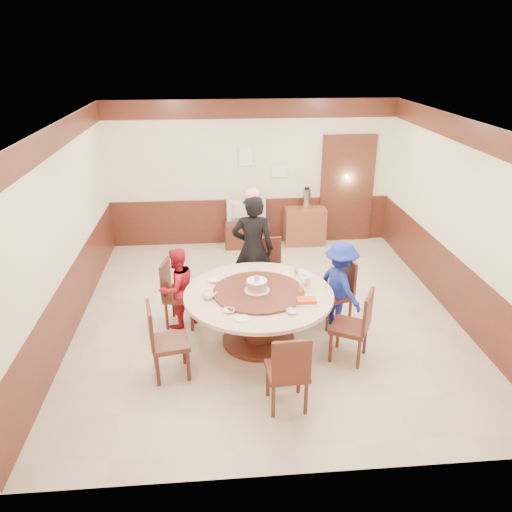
{
  "coord_description": "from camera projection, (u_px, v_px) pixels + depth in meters",
  "views": [
    {
      "loc": [
        -0.73,
        -6.47,
        3.77
      ],
      "look_at": [
        -0.19,
        -0.31,
        1.1
      ],
      "focal_mm": 35.0,
      "sensor_mm": 36.0,
      "label": 1
    }
  ],
  "objects": [
    {
      "name": "bottle_0",
      "position": [
        301.0,
        287.0,
        6.47
      ],
      "size": [
        0.06,
        0.06,
        0.16
      ],
      "primitive_type": "cylinder",
      "color": "white",
      "rests_on": "banquet_table"
    },
    {
      "name": "room",
      "position": [
        268.0,
        248.0,
        7.05
      ],
      "size": [
        6.0,
        6.04,
        2.84
      ],
      "color": "beige",
      "rests_on": "ground"
    },
    {
      "name": "bowl_0",
      "position": [
        214.0,
        280.0,
        6.79
      ],
      "size": [
        0.16,
        0.16,
        0.04
      ],
      "primitive_type": "imported",
      "color": "white",
      "rests_on": "banquet_table"
    },
    {
      "name": "television",
      "position": [
        246.0,
        212.0,
        9.69
      ],
      "size": [
        0.77,
        0.15,
        0.44
      ],
      "primitive_type": "imported",
      "rotation": [
        0.0,
        0.0,
        3.08
      ],
      "color": "gray",
      "rests_on": "tv_stand"
    },
    {
      "name": "chair_4",
      "position": [
        287.0,
        383.0,
        5.49
      ],
      "size": [
        0.46,
        0.47,
        0.97
      ],
      "rotation": [
        0.0,
        0.0,
        6.34
      ],
      "color": "#4A1F17",
      "rests_on": "ground"
    },
    {
      "name": "notice_right",
      "position": [
        280.0,
        171.0,
        9.64
      ],
      "size": [
        0.3,
        0.0,
        0.22
      ],
      "primitive_type": "cube",
      "color": "white",
      "rests_on": "room"
    },
    {
      "name": "bottle_2",
      "position": [
        296.0,
        271.0,
        6.93
      ],
      "size": [
        0.06,
        0.06,
        0.16
      ],
      "primitive_type": "cylinder",
      "color": "white",
      "rests_on": "banquet_table"
    },
    {
      "name": "shrimp_platter",
      "position": [
        306.0,
        301.0,
        6.23
      ],
      "size": [
        0.3,
        0.2,
        0.06
      ],
      "color": "white",
      "rests_on": "banquet_table"
    },
    {
      "name": "side_cabinet",
      "position": [
        305.0,
        226.0,
        9.94
      ],
      "size": [
        0.8,
        0.4,
        0.75
      ],
      "primitive_type": "cube",
      "color": "brown",
      "rests_on": "ground"
    },
    {
      "name": "thermos",
      "position": [
        307.0,
        199.0,
        9.72
      ],
      "size": [
        0.15,
        0.15,
        0.38
      ],
      "primitive_type": "cylinder",
      "color": "silver",
      "rests_on": "side_cabinet"
    },
    {
      "name": "chair_0",
      "position": [
        334.0,
        304.0,
        7.15
      ],
      "size": [
        0.55,
        0.54,
        0.97
      ],
      "rotation": [
        0.0,
        0.0,
        1.84
      ],
      "color": "#4A1F17",
      "rests_on": "ground"
    },
    {
      "name": "saucer_far",
      "position": [
        287.0,
        275.0,
        6.99
      ],
      "size": [
        0.18,
        0.18,
        0.01
      ],
      "primitive_type": "cylinder",
      "color": "white",
      "rests_on": "banquet_table"
    },
    {
      "name": "bowl_2",
      "position": [
        229.0,
        311.0,
        6.03
      ],
      "size": [
        0.14,
        0.14,
        0.03
      ],
      "primitive_type": "imported",
      "color": "white",
      "rests_on": "banquet_table"
    },
    {
      "name": "bowl_1",
      "position": [
        292.0,
        312.0,
        6.0
      ],
      "size": [
        0.14,
        0.14,
        0.04
      ],
      "primitive_type": "imported",
      "color": "white",
      "rests_on": "banquet_table"
    },
    {
      "name": "tv_stand",
      "position": [
        246.0,
        234.0,
        9.87
      ],
      "size": [
        0.85,
        0.45,
        0.5
      ],
      "primitive_type": "cube",
      "color": "#4A1F17",
      "rests_on": "ground"
    },
    {
      "name": "chair_1",
      "position": [
        270.0,
        281.0,
        7.82
      ],
      "size": [
        0.46,
        0.47,
        0.97
      ],
      "rotation": [
        0.0,
        0.0,
        3.2
      ],
      "color": "#4A1F17",
      "rests_on": "ground"
    },
    {
      "name": "bottle_1",
      "position": [
        308.0,
        283.0,
        6.59
      ],
      "size": [
        0.06,
        0.06,
        0.16
      ],
      "primitive_type": "cylinder",
      "color": "white",
      "rests_on": "banquet_table"
    },
    {
      "name": "banquet_table",
      "position": [
        259.0,
        307.0,
        6.59
      ],
      "size": [
        1.96,
        1.96,
        0.78
      ],
      "color": "#4A1F17",
      "rests_on": "ground"
    },
    {
      "name": "person_standing",
      "position": [
        253.0,
        250.0,
        7.53
      ],
      "size": [
        0.67,
        0.48,
        1.74
      ],
      "primitive_type": "imported",
      "rotation": [
        0.0,
        0.0,
        3.04
      ],
      "color": "black",
      "rests_on": "ground"
    },
    {
      "name": "teapot_right",
      "position": [
        305.0,
        279.0,
        6.73
      ],
      "size": [
        0.17,
        0.15,
        0.13
      ],
      "primitive_type": "ellipsoid",
      "color": "white",
      "rests_on": "banquet_table"
    },
    {
      "name": "chair_5",
      "position": [
        350.0,
        338.0,
        6.33
      ],
      "size": [
        0.6,
        0.6,
        0.97
      ],
      "rotation": [
        0.0,
        0.0,
        7.36
      ],
      "color": "#4A1F17",
      "rests_on": "ground"
    },
    {
      "name": "birthday_cake",
      "position": [
        257.0,
        285.0,
        6.47
      ],
      "size": [
        0.33,
        0.33,
        0.22
      ],
      "color": "white",
      "rests_on": "banquet_table"
    },
    {
      "name": "person_red",
      "position": [
        177.0,
        288.0,
        6.97
      ],
      "size": [
        0.73,
        0.71,
        1.18
      ],
      "primitive_type": "imported",
      "rotation": [
        0.0,
        0.0,
        3.83
      ],
      "color": "#AE1725",
      "rests_on": "ground"
    },
    {
      "name": "chair_3",
      "position": [
        169.0,
        353.0,
        6.01
      ],
      "size": [
        0.52,
        0.52,
        0.97
      ],
      "rotation": [
        0.0,
        0.0,
        4.9
      ],
      "color": "#4A1F17",
      "rests_on": "ground"
    },
    {
      "name": "bowl_3",
      "position": [
        310.0,
        296.0,
        6.38
      ],
      "size": [
        0.13,
        0.13,
        0.04
      ],
      "primitive_type": "imported",
      "color": "white",
      "rests_on": "banquet_table"
    },
    {
      "name": "teapot_left",
      "position": [
        208.0,
        295.0,
        6.33
      ],
      "size": [
        0.17,
        0.15,
        0.13
      ],
      "primitive_type": "ellipsoid",
      "color": "white",
      "rests_on": "banquet_table"
    },
    {
      "name": "notice_left",
      "position": [
        246.0,
        157.0,
        9.47
      ],
      "size": [
        0.25,
        0.0,
        0.35
      ],
      "primitive_type": "cube",
      "color": "white",
      "rests_on": "room"
    },
    {
      "name": "saucer_near",
      "position": [
        243.0,
        319.0,
        5.89
      ],
      "size": [
        0.18,
        0.18,
        0.01
      ],
      "primitive_type": "cylinder",
      "color": "white",
      "rests_on": "banquet_table"
    },
    {
      "name": "chair_2",
      "position": [
        180.0,
        305.0,
        7.12
      ],
      "size": [
        0.52,
        0.52,
        0.97
      ],
      "rotation": [
        0.0,
        0.0,
        4.52
      ],
      "color": "#4A1F17",
      "rests_on": "ground"
    },
    {
      "name": "person_blue",
      "position": [
        340.0,
        285.0,
        6.95
      ],
      "size": [
        0.76,
        0.94,
        1.27
      ],
      "primitive_type": "imported",
      "rotation": [
        0.0,
        0.0,
        1.97
      ],
      "color": "#18289C",
      "rests_on": "ground"
    }
  ]
}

